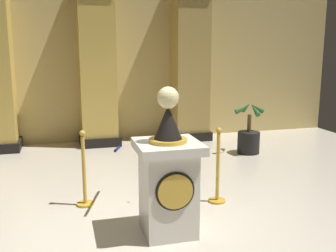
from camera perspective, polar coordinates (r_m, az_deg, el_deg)
ground_plane at (r=4.73m, az=-4.37°, el=-15.46°), size 11.71×11.71×0.00m
back_wall at (r=9.17m, az=-10.41°, el=9.35°), size 11.71×0.16×3.69m
pedestal_clock at (r=4.54m, az=0.02°, el=-7.41°), size 0.72×0.72×1.71m
stanchion_near at (r=5.57m, az=7.16°, el=-7.18°), size 0.24×0.24×1.06m
stanchion_far at (r=5.53m, az=-11.96°, el=-7.53°), size 0.24×0.24×1.05m
velvet_rope at (r=5.35m, az=-2.40°, el=-3.22°), size 1.11×1.09×0.22m
column_right at (r=9.23m, az=3.10°, el=8.99°), size 0.92×0.92×3.55m
column_centre_rear at (r=8.81m, az=-10.19°, el=8.72°), size 0.92×0.92×3.55m
potted_palm_right at (r=8.21m, az=11.55°, el=-1.68°), size 0.66×0.65×1.06m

